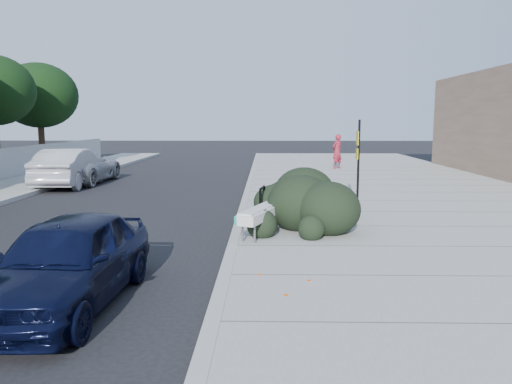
# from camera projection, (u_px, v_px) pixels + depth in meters

# --- Properties ---
(ground) EXTENTS (120.00, 120.00, 0.00)m
(ground) POSITION_uv_depth(u_px,v_px,m) (233.00, 252.00, 10.45)
(ground) COLOR black
(ground) RESTS_ON ground
(sidewalk_near) EXTENTS (11.20, 50.00, 0.15)m
(sidewalk_near) POSITION_uv_depth(u_px,v_px,m) (426.00, 208.00, 15.28)
(sidewalk_near) COLOR gray
(sidewalk_near) RESTS_ON ground
(curb_near) EXTENTS (0.22, 50.00, 0.17)m
(curb_near) POSITION_uv_depth(u_px,v_px,m) (243.00, 207.00, 15.39)
(curb_near) COLOR #9E9E99
(curb_near) RESTS_ON ground
(tree_far_f) EXTENTS (4.40, 4.40, 6.07)m
(tree_far_f) POSITION_uv_depth(u_px,v_px,m) (39.00, 96.00, 28.92)
(tree_far_f) COLOR #332114
(tree_far_f) RESTS_ON ground
(bench) EXTENTS (1.12, 2.06, 0.62)m
(bench) POSITION_uv_depth(u_px,v_px,m) (262.00, 214.00, 11.34)
(bench) COLOR gray
(bench) RESTS_ON sidewalk_near
(bike_rack) EXTENTS (0.15, 0.62, 0.92)m
(bike_rack) POSITION_uv_depth(u_px,v_px,m) (262.00, 201.00, 12.81)
(bike_rack) COLOR black
(bike_rack) RESTS_ON sidewalk_near
(sign_post) EXTENTS (0.09, 0.30, 2.62)m
(sign_post) POSITION_uv_depth(u_px,v_px,m) (358.00, 157.00, 15.10)
(sign_post) COLOR black
(sign_post) RESTS_ON sidewalk_near
(hedge) EXTENTS (2.55, 4.22, 1.49)m
(hedge) POSITION_uv_depth(u_px,v_px,m) (297.00, 193.00, 12.77)
(hedge) COLOR black
(hedge) RESTS_ON sidewalk_near
(sedan_navy) EXTENTS (1.79, 4.06, 1.36)m
(sedan_navy) POSITION_uv_depth(u_px,v_px,m) (67.00, 261.00, 7.37)
(sedan_navy) COLOR black
(sedan_navy) RESTS_ON ground
(wagon_silver) EXTENTS (1.80, 4.89, 1.60)m
(wagon_silver) POSITION_uv_depth(u_px,v_px,m) (71.00, 167.00, 20.93)
(wagon_silver) COLOR #B1B1B6
(wagon_silver) RESTS_ON ground
(suv_silver) EXTENTS (2.37, 4.95, 1.36)m
(suv_silver) POSITION_uv_depth(u_px,v_px,m) (83.00, 167.00, 22.25)
(suv_silver) COLOR #A7AAAD
(suv_silver) RESTS_ON ground
(pedestrian) EXTENTS (0.80, 0.78, 1.86)m
(pedestrian) POSITION_uv_depth(u_px,v_px,m) (337.00, 151.00, 27.18)
(pedestrian) COLOR maroon
(pedestrian) RESTS_ON sidewalk_near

